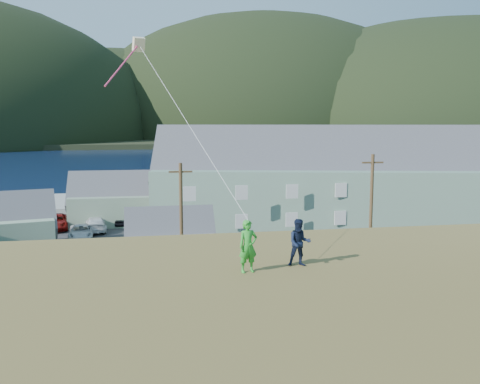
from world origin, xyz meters
name	(u,v)px	position (x,y,z in m)	size (l,w,h in m)	color
ground	(178,300)	(0.00, 0.00, 0.00)	(900.00, 900.00, 0.00)	#0A1638
grass_strip	(179,310)	(0.00, -2.00, 0.05)	(110.00, 8.00, 0.10)	#4C3D19
waterfront_lot	(168,241)	(0.00, 17.00, 0.06)	(72.00, 36.00, 0.12)	#28282B
wharf	(117,202)	(-6.00, 40.00, 0.45)	(26.00, 14.00, 0.90)	gray
far_shore	(149,134)	(0.00, 330.00, 1.00)	(900.00, 320.00, 2.00)	black
far_hills	(211,135)	(35.59, 279.38, 2.00)	(760.00, 265.00, 143.00)	black
lodge	(332,181)	(18.08, 20.91, 5.21)	(39.97, 18.55, 13.57)	slate
shed_palegreen_near	(2,226)	(-14.64, 15.00, 2.50)	(10.12, 7.51, 6.61)	gray
shed_white	(170,239)	(-0.08, 8.61, 2.23)	(7.28, 4.87, 5.77)	silver
shed_palegreen_far	(118,200)	(-5.10, 26.80, 2.81)	(11.03, 6.44, 7.36)	gray
utility_poles	(171,227)	(-0.31, 1.50, 4.69)	(30.18, 0.24, 9.34)	#47331E
parked_cars	(74,227)	(-9.40, 21.94, 0.85)	(26.44, 11.73, 1.58)	maroon
kite_flyer_green	(248,246)	(1.30, -18.33, 8.04)	(0.61, 0.40, 1.68)	green
kite_flyer_navy	(299,243)	(3.10, -17.93, 7.99)	(0.76, 0.60, 1.57)	black
kite_rig	(138,50)	(-2.04, -12.39, 14.73)	(2.29, 3.39, 9.31)	beige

